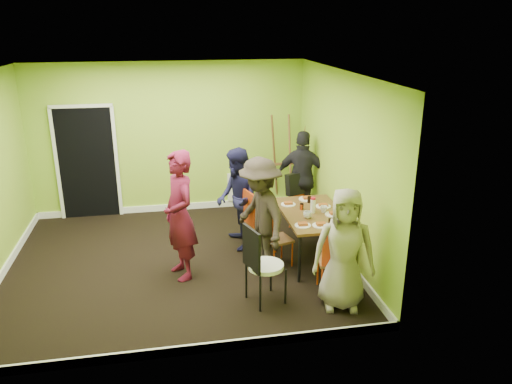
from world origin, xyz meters
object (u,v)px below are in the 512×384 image
Objects in this scene: chair_front_end at (335,256)px; person_front_end at (344,250)px; dining_table at (313,216)px; chair_left_near at (274,235)px; orange_bottle at (301,207)px; person_left_far at (237,199)px; blue_bottle at (340,213)px; thermos at (313,206)px; chair_back_end at (298,189)px; person_left_near at (260,215)px; person_standing at (180,216)px; easel at (288,162)px; chair_left_far at (255,218)px; person_back_end at (303,178)px; chair_bentwood at (261,261)px.

person_front_end reaches higher than chair_front_end.
chair_left_near reaches higher than dining_table.
dining_table is 19.04× the size of orange_bottle.
person_left_far is 1.03× the size of person_front_end.
dining_table is 8.22× the size of blue_bottle.
thermos is at bearing -47.52° from orange_bottle.
chair_back_end is at bearing 96.82° from blue_bottle.
thermos is at bearing 86.42° from person_left_near.
chair_left_near is 1.41m from person_front_end.
chair_front_end is (0.61, -0.95, 0.06)m from chair_left_near.
person_standing is at bearing -104.69° from chair_left_near.
thermos reaches higher than orange_bottle.
easel is at bearing 100.90° from person_front_end.
dining_table is at bearing 76.77° from person_standing.
person_front_end is (0.79, -1.76, 0.22)m from chair_left_far.
person_left_near reaches higher than chair_back_end.
person_left_near is (-1.15, 0.12, 0.01)m from blue_bottle.
easel is 3.24m from person_standing.
dining_table is 1.70× the size of chair_left_near.
person_back_end is at bearing -85.43° from easel.
chair_left_near is 1.60m from chair_back_end.
person_standing is at bearing -79.66° from chair_left_far.
thermos is 0.13× the size of person_front_end.
person_left_far is 1.51m from person_back_end.
person_back_end is (0.07, -0.83, -0.07)m from easel.
person_front_end is (0.61, -1.24, 0.30)m from chair_left_near.
chair_front_end is 5.44× the size of blue_bottle.
person_back_end is (0.26, 2.50, 0.28)m from chair_front_end.
orange_bottle is at bearing 108.51° from person_front_end.
orange_bottle is (-0.44, 0.47, -0.05)m from blue_bottle.
chair_left_far is 0.60× the size of person_left_near.
chair_front_end is 0.88m from blue_bottle.
easel is at bearing 85.55° from thermos.
person_standing is 1.16× the size of person_front_end.
chair_left_far reaches higher than blue_bottle.
chair_left_near is 0.47× the size of easel.
person_front_end is (0.83, -1.17, -0.06)m from person_left_near.
chair_left_far is 0.61× the size of person_back_end.
person_standing is (-1.98, -0.19, 0.23)m from dining_table.
person_standing reaches higher than blue_bottle.
chair_left_far is 0.74m from orange_bottle.
person_front_end is at bearing 8.50° from chair_left_far.
thermos is 1.98m from person_standing.
blue_bottle is at bearing 74.74° from chair_back_end.
chair_bentwood is 2.82m from person_back_end.
person_front_end reaches higher than chair_left_near.
orange_bottle is at bearing 132.48° from thermos.
thermos is 1.15× the size of blue_bottle.
chair_left_far is at bearing 159.15° from person_left_near.
person_back_end is (2.21, 1.59, -0.08)m from person_standing.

